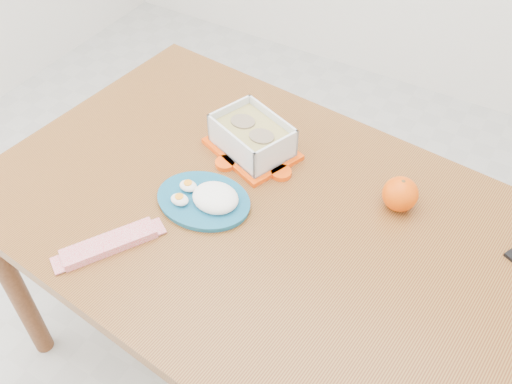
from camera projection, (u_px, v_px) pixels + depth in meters
The scene contains 6 objects.
ground at pixel (226, 326), 2.03m from camera, with size 3.50×3.50×0.00m, color #B7B7B2.
dining_table at pixel (256, 231), 1.46m from camera, with size 1.44×1.04×0.75m.
food_container at pixel (252, 137), 1.52m from camera, with size 0.28×0.24×0.10m.
orange_fruit at pixel (400, 194), 1.38m from camera, with size 0.09×0.09×0.09m, color #FF4405.
rice_plate at pixel (207, 198), 1.40m from camera, with size 0.26×0.26×0.06m.
candy_bar at pixel (109, 244), 1.31m from camera, with size 0.22×0.05×0.02m, color red.
Camera 1 is at (0.64, -0.87, 1.78)m, focal length 40.00 mm.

